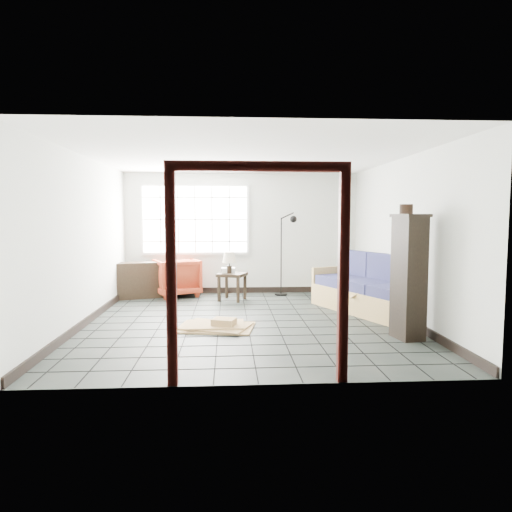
{
  "coord_description": "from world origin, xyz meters",
  "views": [
    {
      "loc": [
        -0.29,
        -7.14,
        1.67
      ],
      "look_at": [
        0.16,
        0.3,
        1.02
      ],
      "focal_mm": 32.0,
      "sensor_mm": 36.0,
      "label": 1
    }
  ],
  "objects": [
    {
      "name": "ground",
      "position": [
        0.0,
        0.0,
        0.0
      ],
      "size": [
        5.5,
        5.5,
        0.0
      ],
      "primitive_type": "plane",
      "color": "black",
      "rests_on": "ground"
    },
    {
      "name": "side_table",
      "position": [
        -0.22,
        1.84,
        0.45
      ],
      "size": [
        0.65,
        0.65,
        0.55
      ],
      "rotation": [
        0.0,
        0.0,
        -0.38
      ],
      "color": "black",
      "rests_on": "ground"
    },
    {
      "name": "armchair",
      "position": [
        -1.38,
        2.4,
        0.43
      ],
      "size": [
        1.08,
        1.05,
        0.87
      ],
      "primitive_type": "imported",
      "rotation": [
        0.0,
        0.0,
        3.52
      ],
      "color": "maroon",
      "rests_on": "ground"
    },
    {
      "name": "room_shell",
      "position": [
        0.0,
        0.03,
        1.68
      ],
      "size": [
        5.02,
        5.52,
        2.61
      ],
      "color": "silver",
      "rests_on": "ground"
    },
    {
      "name": "table_lamp",
      "position": [
        -0.28,
        1.83,
        0.84
      ],
      "size": [
        0.35,
        0.35,
        0.42
      ],
      "rotation": [
        0.0,
        0.0,
        -0.34
      ],
      "color": "black",
      "rests_on": "side_table"
    },
    {
      "name": "doorway_trim",
      "position": [
        0.0,
        -2.7,
        1.38
      ],
      "size": [
        1.8,
        0.08,
        2.2
      ],
      "color": "#3B100D",
      "rests_on": "ground"
    },
    {
      "name": "projector",
      "position": [
        -0.3,
        1.92,
        0.6
      ],
      "size": [
        0.28,
        0.21,
        0.1
      ],
      "rotation": [
        0.0,
        0.0,
        -0.0
      ],
      "color": "silver",
      "rests_on": "side_table"
    },
    {
      "name": "window_panel",
      "position": [
        -1.0,
        2.7,
        1.6
      ],
      "size": [
        2.32,
        0.08,
        1.52
      ],
      "color": "silver",
      "rests_on": "ground"
    },
    {
      "name": "floor_lamp",
      "position": [
        0.93,
        2.34,
        0.94
      ],
      "size": [
        0.47,
        0.36,
        1.76
      ],
      "rotation": [
        0.0,
        0.0,
        -0.11
      ],
      "color": "black",
      "rests_on": "ground"
    },
    {
      "name": "pot",
      "position": [
        2.11,
        -1.1,
        1.77
      ],
      "size": [
        0.22,
        0.22,
        0.13
      ],
      "rotation": [
        0.0,
        0.0,
        -0.27
      ],
      "color": "black",
      "rests_on": "tall_shelf"
    },
    {
      "name": "console_shelf",
      "position": [
        -2.15,
        2.22,
        0.37
      ],
      "size": [
        1.01,
        0.63,
        0.73
      ],
      "rotation": [
        0.0,
        0.0,
        0.3
      ],
      "color": "black",
      "rests_on": "ground"
    },
    {
      "name": "tall_shelf",
      "position": [
        2.15,
        -1.14,
        0.87
      ],
      "size": [
        0.44,
        0.52,
        1.7
      ],
      "rotation": [
        0.0,
        0.0,
        0.19
      ],
      "color": "black",
      "rests_on": "ground"
    },
    {
      "name": "open_box",
      "position": [
        2.15,
        0.3,
        0.16
      ],
      "size": [
        0.84,
        0.58,
        0.43
      ],
      "rotation": [
        0.0,
        0.0,
        -0.3
      ],
      "color": "#A97752",
      "rests_on": "ground"
    },
    {
      "name": "futon_sofa",
      "position": [
        2.22,
        0.57,
        0.37
      ],
      "size": [
        1.71,
        2.45,
        1.02
      ],
      "rotation": [
        0.0,
        0.0,
        0.41
      ],
      "color": "olive",
      "rests_on": "ground"
    },
    {
      "name": "cardboard_pile",
      "position": [
        -0.47,
        -0.43,
        0.04
      ],
      "size": [
        1.23,
        1.02,
        0.16
      ],
      "rotation": [
        0.0,
        0.0,
        -0.23
      ],
      "color": "#A97752",
      "rests_on": "ground"
    }
  ]
}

